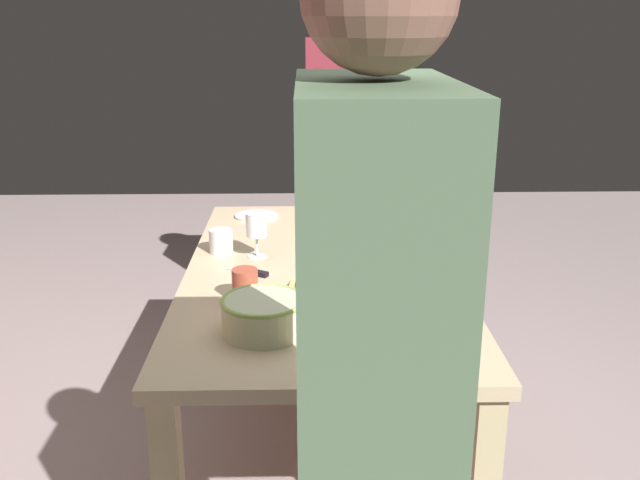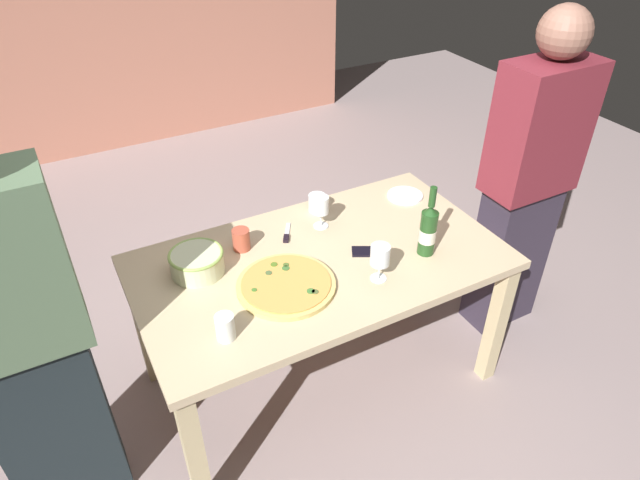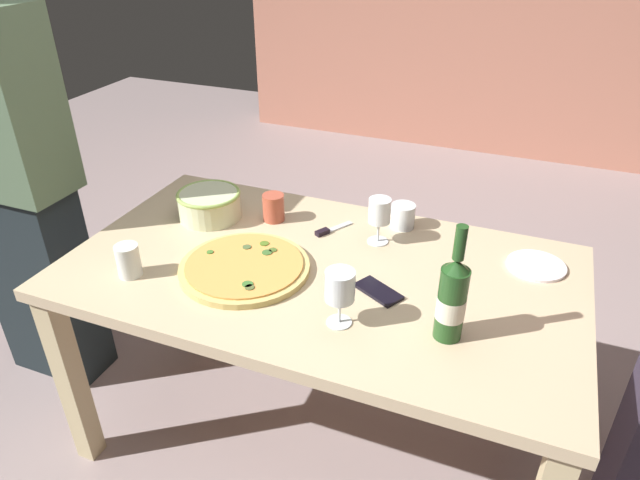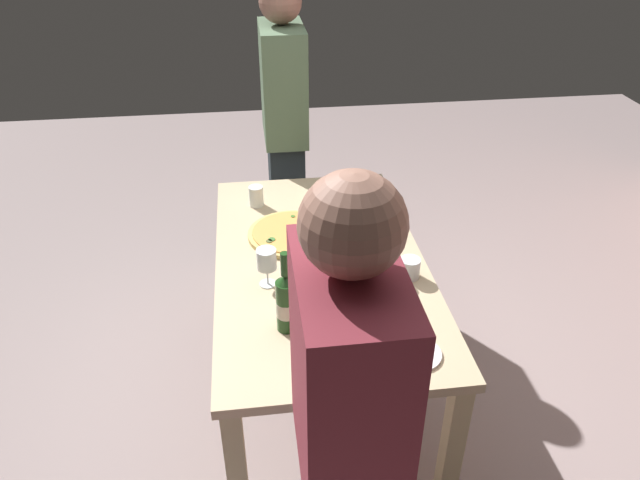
# 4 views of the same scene
# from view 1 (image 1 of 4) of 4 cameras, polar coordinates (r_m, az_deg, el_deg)

# --- Properties ---
(ground_plane) EXTENTS (8.00, 8.00, 0.00)m
(ground_plane) POSITION_cam_1_polar(r_m,az_deg,el_deg) (2.72, -0.00, -17.27)
(ground_plane) COLOR gray
(dining_table) EXTENTS (1.60, 0.90, 0.75)m
(dining_table) POSITION_cam_1_polar(r_m,az_deg,el_deg) (2.40, -0.00, -4.39)
(dining_table) COLOR #CDB58D
(dining_table) RESTS_ON ground
(pizza) EXTENTS (0.41, 0.41, 0.03)m
(pizza) POSITION_cam_1_polar(r_m,az_deg,el_deg) (2.17, 2.84, -3.91)
(pizza) COLOR #D8BB6A
(pizza) RESTS_ON dining_table
(serving_bowl) EXTENTS (0.23, 0.23, 0.10)m
(serving_bowl) POSITION_cam_1_polar(r_m,az_deg,el_deg) (1.89, -4.65, -6.01)
(serving_bowl) COLOR beige
(serving_bowl) RESTS_ON dining_table
(wine_bottle) EXTENTS (0.08, 0.08, 0.33)m
(wine_bottle) POSITION_cam_1_polar(r_m,az_deg,el_deg) (2.76, 3.52, 3.24)
(wine_bottle) COLOR #20491D
(wine_bottle) RESTS_ON dining_table
(wine_glass_near_pizza) EXTENTS (0.07, 0.07, 0.16)m
(wine_glass_near_pizza) POSITION_cam_1_polar(r_m,az_deg,el_deg) (2.46, -5.20, 1.03)
(wine_glass_near_pizza) COLOR white
(wine_glass_near_pizza) RESTS_ON dining_table
(wine_glass_by_bottle) EXTENTS (0.08, 0.08, 0.17)m
(wine_glass_by_bottle) POSITION_cam_1_polar(r_m,az_deg,el_deg) (2.49, 5.32, 1.50)
(wine_glass_by_bottle) COLOR white
(wine_glass_by_bottle) RESTS_ON dining_table
(cup_amber) EXTENTS (0.07, 0.07, 0.10)m
(cup_amber) POSITION_cam_1_polar(r_m,az_deg,el_deg) (1.89, 8.13, -6.29)
(cup_amber) COLOR white
(cup_amber) RESTS_ON dining_table
(cup_ceramic) EXTENTS (0.08, 0.08, 0.10)m
(cup_ceramic) POSITION_cam_1_polar(r_m,az_deg,el_deg) (2.11, -6.12, -3.65)
(cup_ceramic) COLOR #B7513B
(cup_ceramic) RESTS_ON dining_table
(cup_spare) EXTENTS (0.08, 0.08, 0.09)m
(cup_spare) POSITION_cam_1_polar(r_m,az_deg,el_deg) (2.54, -8.06, -0.09)
(cup_spare) COLOR white
(cup_spare) RESTS_ON dining_table
(side_plate) EXTENTS (0.18, 0.18, 0.01)m
(side_plate) POSITION_cam_1_polar(r_m,az_deg,el_deg) (2.98, -5.20, 1.98)
(side_plate) COLOR white
(side_plate) RESTS_ON dining_table
(cell_phone) EXTENTS (0.16, 0.13, 0.01)m
(cell_phone) POSITION_cam_1_polar(r_m,az_deg,el_deg) (2.57, 1.26, -0.57)
(cell_phone) COLOR black
(cell_phone) RESTS_ON dining_table
(pizza_knife) EXTENTS (0.10, 0.14, 0.02)m
(pizza_knife) POSITION_cam_1_polar(r_m,az_deg,el_deg) (2.32, -5.48, -2.67)
(pizza_knife) COLOR silver
(pizza_knife) RESTS_ON dining_table
(person_host) EXTENTS (0.44, 0.24, 1.70)m
(person_host) POSITION_cam_1_polar(r_m,az_deg,el_deg) (3.41, 0.89, 5.99)
(person_host) COLOR #312938
(person_host) RESTS_ON ground
(person_guest_left) EXTENTS (0.46, 0.24, 1.71)m
(person_guest_left) POSITION_cam_1_polar(r_m,az_deg,el_deg) (1.27, 3.96, -15.96)
(person_guest_left) COLOR #1C2529
(person_guest_left) RESTS_ON ground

